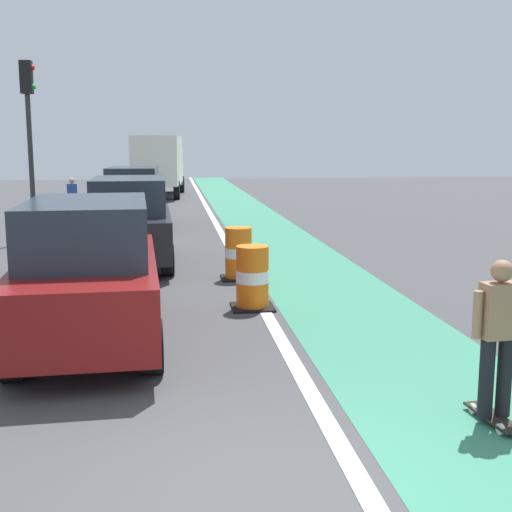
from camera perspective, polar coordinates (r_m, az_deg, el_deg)
ground_plane at (r=5.73m, az=-0.05°, el=-19.73°), size 100.00×100.00×0.00m
bike_lane_strip at (r=17.46m, az=2.90°, el=0.31°), size 2.50×80.00×0.01m
lane_divider_stripe at (r=17.26m, az=-2.01°, el=0.21°), size 0.20×80.00×0.01m
skateboarder_on_lane at (r=7.10m, az=20.00°, el=-6.51°), size 0.57×0.82×1.69m
parked_suv_nearest at (r=9.64m, az=-14.10°, el=-1.32°), size 2.09×4.68×2.04m
parked_suv_second at (r=15.79m, az=-10.73°, el=2.95°), size 2.02×4.65×2.04m
parked_suv_third at (r=23.15m, az=-10.42°, el=5.01°), size 2.02×4.65×2.04m
traffic_barrel_front at (r=11.44m, az=-0.30°, el=-1.90°), size 0.73×0.73×1.09m
traffic_barrel_mid at (r=13.95m, az=-1.51°, el=0.18°), size 0.73×0.73×1.09m
delivery_truck_down_block at (r=36.74m, az=-8.26°, el=7.96°), size 2.76×7.73×3.23m
traffic_light_corner at (r=20.19m, az=-18.86°, el=11.03°), size 0.41×0.32×5.10m
pedestrian_crossing at (r=25.00m, az=-15.44°, el=4.76°), size 0.34×0.20×1.61m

